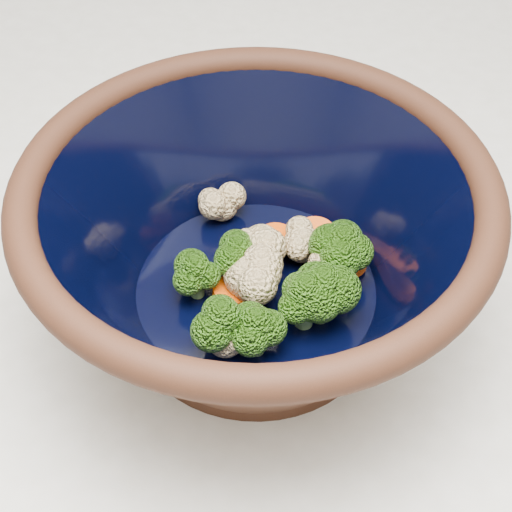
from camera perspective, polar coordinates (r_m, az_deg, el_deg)
name	(u,v)px	position (r m, az deg, el deg)	size (l,w,h in m)	color
mixing_bowl	(256,243)	(0.50, 0.00, 1.06)	(0.37, 0.37, 0.14)	black
vegetable_pile	(274,277)	(0.51, 1.44, -1.67)	(0.14, 0.16, 0.05)	#608442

